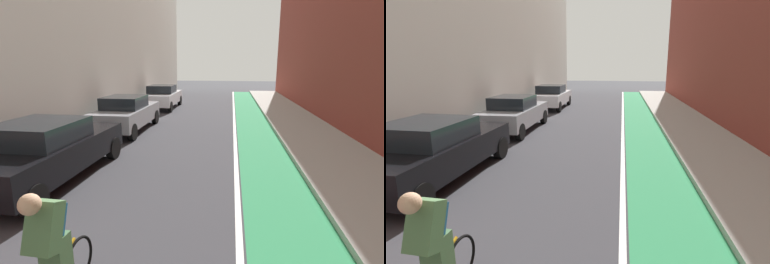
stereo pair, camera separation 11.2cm
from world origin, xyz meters
TOP-DOWN VIEW (x-y plane):
  - ground_plane at (0.00, 15.21)m, footprint 84.52×84.52m
  - bike_lane_paint at (2.92, 17.21)m, footprint 1.60×38.42m
  - lane_divider_stripe at (2.02, 17.21)m, footprint 0.12×38.42m
  - sidewalk_right at (5.06, 17.21)m, footprint 2.67×38.42m
  - parked_sedan_black at (-2.67, 11.42)m, footprint 2.10×4.74m
  - parked_sedan_silver at (-2.67, 17.05)m, footprint 1.84×4.47m
  - parked_sedan_white at (-2.67, 23.88)m, footprint 1.89×4.51m
  - cyclist_mid at (-0.13, 7.65)m, footprint 0.48×1.70m

SIDE VIEW (x-z plane):
  - ground_plane at x=0.00m, z-range 0.00..0.00m
  - bike_lane_paint at x=2.92m, z-range 0.00..0.00m
  - lane_divider_stripe at x=2.02m, z-range 0.00..0.00m
  - sidewalk_right at x=5.06m, z-range 0.00..0.14m
  - parked_sedan_silver at x=-2.67m, z-range 0.02..1.55m
  - parked_sedan_white at x=-2.67m, z-range 0.02..1.55m
  - parked_sedan_black at x=-2.67m, z-range 0.02..1.55m
  - cyclist_mid at x=-0.13m, z-range 0.04..1.65m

